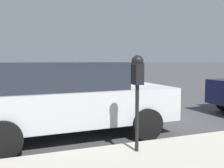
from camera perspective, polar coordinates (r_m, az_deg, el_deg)
name	(u,v)px	position (r m, az deg, el deg)	size (l,w,h in m)	color
ground_plane	(123,120)	(7.11, 2.40, -7.76)	(220.00, 220.00, 0.00)	#424244
parking_meter	(137,78)	(4.17, 5.54, 1.27)	(0.21, 0.19, 1.55)	black
car_silver	(68,97)	(5.63, -9.64, -2.85)	(2.19, 4.37, 1.56)	#B7BABF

